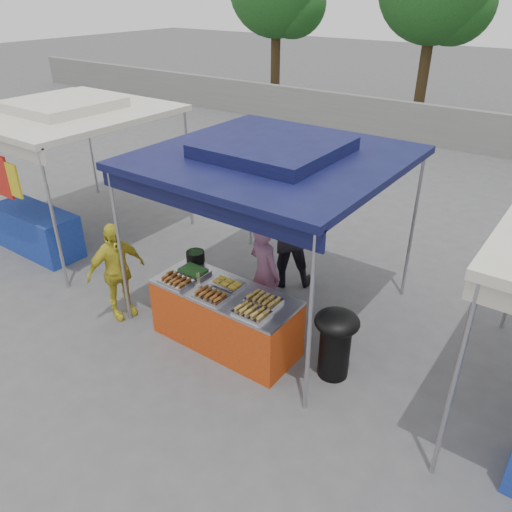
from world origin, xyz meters
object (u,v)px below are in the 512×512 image
Objects in this scene: vendor_woman at (264,274)px; helper_man at (287,233)px; customer_person at (116,271)px; cooking_pot at (195,256)px; vendor_table at (225,317)px; wok_burner at (336,339)px.

helper_man is at bearing -58.28° from vendor_woman.
customer_person is at bearing 19.57° from helper_man.
vendor_table is at bearing -23.73° from cooking_pot.
helper_man reaches higher than cooking_pot.
vendor_table is 1.90m from helper_man.
cooking_pot is at bearing 37.96° from vendor_woman.
cooking_pot is at bearing 30.32° from helper_man.
wok_burner is 3.25m from customer_person.
helper_man is 1.21× the size of customer_person.
cooking_pot is 1.15m from customer_person.
helper_man reaches higher than vendor_woman.
vendor_woman is (-1.38, 0.45, 0.23)m from wok_burner.
vendor_table is 1.03m from cooking_pot.
vendor_table is at bearing -174.88° from wok_burner.
vendor_woman is at bearing -42.82° from customer_person.
helper_man is (-1.69, 1.52, 0.35)m from wok_burner.
cooking_pot is at bearing 156.27° from vendor_table.
cooking_pot is 1.59m from helper_man.
customer_person is at bearing -138.72° from cooking_pot.
vendor_woman is (0.11, 0.75, 0.35)m from vendor_table.
vendor_table is 7.59× the size of cooking_pot.
wok_burner is at bearing -62.95° from customer_person.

